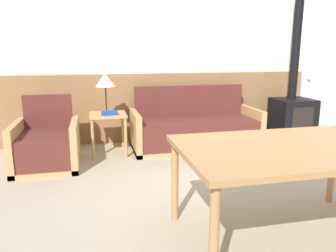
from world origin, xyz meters
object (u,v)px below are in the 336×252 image
(side_table, at_px, (108,121))
(couch, at_px, (195,130))
(wood_stove, at_px, (293,106))
(armchair, at_px, (47,146))
(dining_table, at_px, (291,154))
(table_lamp, at_px, (105,81))

(side_table, bearing_deg, couch, 2.04)
(wood_stove, bearing_deg, couch, -179.34)
(couch, xyz_separation_m, wood_stove, (1.64, 0.02, 0.30))
(armchair, bearing_deg, dining_table, -60.76)
(side_table, relative_size, table_lamp, 1.05)
(armchair, xyz_separation_m, side_table, (0.78, 0.35, 0.21))
(armchair, distance_m, side_table, 0.88)
(table_lamp, height_order, wood_stove, wood_stove)
(armchair, relative_size, table_lamp, 1.57)
(side_table, xyz_separation_m, wood_stove, (2.94, 0.06, 0.10))
(wood_stove, bearing_deg, table_lamp, 179.56)
(couch, bearing_deg, armchair, -169.18)
(couch, distance_m, side_table, 1.31)
(armchair, relative_size, dining_table, 0.52)
(side_table, xyz_separation_m, dining_table, (1.23, -2.50, 0.20))
(dining_table, bearing_deg, wood_stove, 56.30)
(couch, bearing_deg, wood_stove, 0.66)
(armchair, xyz_separation_m, table_lamp, (0.77, 0.44, 0.77))
(dining_table, height_order, wood_stove, wood_stove)
(couch, bearing_deg, table_lamp, 178.18)
(couch, bearing_deg, dining_table, -91.46)
(side_table, bearing_deg, dining_table, -63.82)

